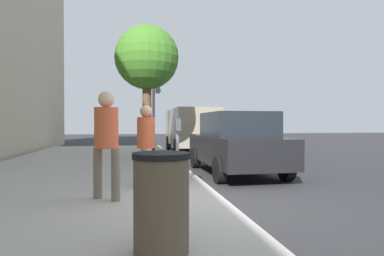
{
  "coord_description": "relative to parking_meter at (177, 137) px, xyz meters",
  "views": [
    {
      "loc": [
        -5.66,
        1.58,
        1.45
      ],
      "look_at": [
        1.53,
        0.26,
        1.35
      ],
      "focal_mm": 30.49,
      "sensor_mm": 36.0,
      "label": 1
    }
  ],
  "objects": [
    {
      "name": "ground_plane",
      "position": [
        -1.19,
        -0.64,
        -1.17
      ],
      "size": [
        80.0,
        80.0,
        0.0
      ],
      "primitive_type": "plane",
      "color": "#2B2B2D",
      "rests_on": "ground"
    },
    {
      "name": "sidewalk_slab",
      "position": [
        -1.19,
        2.36,
        -1.09
      ],
      "size": [
        28.0,
        6.0,
        0.15
      ],
      "primitive_type": "cube",
      "color": "#A8A59E",
      "rests_on": "ground_plane"
    },
    {
      "name": "parking_meter",
      "position": [
        0.0,
        0.0,
        0.0
      ],
      "size": [
        0.36,
        0.12,
        1.41
      ],
      "color": "gray",
      "rests_on": "sidewalk_slab"
    },
    {
      "name": "pedestrian_at_meter",
      "position": [
        -0.07,
        0.66,
        -0.04
      ],
      "size": [
        0.51,
        0.37,
        1.68
      ],
      "rotation": [
        0.0,
        0.0,
        -1.45
      ],
      "color": "tan",
      "rests_on": "sidewalk_slab"
    },
    {
      "name": "pedestrian_bystander",
      "position": [
        -1.12,
        1.38,
        0.09
      ],
      "size": [
        0.4,
        0.47,
        1.85
      ],
      "rotation": [
        0.0,
        0.0,
        -0.66
      ],
      "color": "#726656",
      "rests_on": "sidewalk_slab"
    },
    {
      "name": "parked_sedan_near",
      "position": [
        2.15,
        -1.99,
        -0.27
      ],
      "size": [
        4.43,
        2.02,
        1.77
      ],
      "color": "black",
      "rests_on": "ground_plane"
    },
    {
      "name": "parked_van_far",
      "position": [
        9.51,
        -1.99,
        0.09
      ],
      "size": [
        5.21,
        2.14,
        2.18
      ],
      "color": "gray",
      "rests_on": "ground_plane"
    },
    {
      "name": "street_tree",
      "position": [
        4.86,
        0.43,
        2.59
      ],
      "size": [
        2.27,
        2.27,
        4.79
      ],
      "color": "brown",
      "rests_on": "sidewalk_slab"
    },
    {
      "name": "traffic_signal",
      "position": [
        8.91,
        -0.17,
        1.41
      ],
      "size": [
        0.24,
        0.44,
        3.6
      ],
      "color": "black",
      "rests_on": "sidewalk_slab"
    },
    {
      "name": "trash_bin",
      "position": [
        -3.58,
        0.65,
        -0.51
      ],
      "size": [
        0.59,
        0.59,
        1.01
      ],
      "color": "brown",
      "rests_on": "sidewalk_slab"
    }
  ]
}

